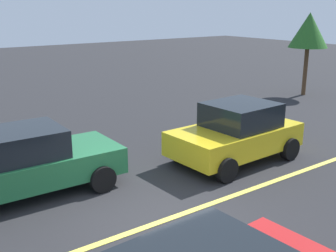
# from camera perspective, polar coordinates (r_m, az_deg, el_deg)

# --- Properties ---
(ground_plane) EXTENTS (80.00, 80.00, 0.00)m
(ground_plane) POSITION_cam_1_polar(r_m,az_deg,el_deg) (8.80, -1.05, -12.94)
(ground_plane) COLOR #262628
(lane_marking_centre) EXTENTS (28.00, 0.16, 0.01)m
(lane_marking_centre) POSITION_cam_1_polar(r_m,az_deg,el_deg) (10.63, 12.43, -7.99)
(lane_marking_centre) COLOR #E0D14C
(car_green_approaching) EXTENTS (4.40, 2.07, 1.59)m
(car_green_approaching) POSITION_cam_1_polar(r_m,az_deg,el_deg) (10.22, -19.08, -4.69)
(car_green_approaching) COLOR #236B3D
(car_green_approaching) RESTS_ON ground_plane
(car_yellow_behind_van) EXTENTS (3.87, 2.21, 1.65)m
(car_yellow_behind_van) POSITION_cam_1_polar(r_m,az_deg,el_deg) (11.98, 9.31, -0.87)
(car_yellow_behind_van) COLOR gold
(car_yellow_behind_van) RESTS_ON ground_plane
(tree_left_verge) EXTENTS (1.86, 1.86, 3.97)m
(tree_left_verge) POSITION_cam_1_polar(r_m,az_deg,el_deg) (21.60, 18.61, 12.18)
(tree_left_verge) COLOR #513823
(tree_left_verge) RESTS_ON ground_plane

